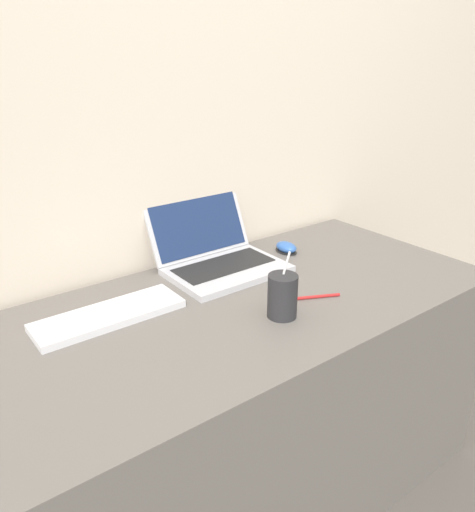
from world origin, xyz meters
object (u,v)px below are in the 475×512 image
object	(u,v)px
drink_cup	(282,295)
pen	(318,297)
external_keyboard	(109,315)
computer_mouse	(286,248)
laptop	(217,255)

from	to	relation	value
drink_cup	pen	xyz separation A→B (m)	(0.15, 0.02, -0.06)
external_keyboard	pen	bearing A→B (deg)	-25.44
drink_cup	computer_mouse	world-z (taller)	drink_cup
laptop	pen	distance (m)	0.36
laptop	drink_cup	bearing A→B (deg)	-97.54
drink_cup	external_keyboard	world-z (taller)	drink_cup
laptop	computer_mouse	size ratio (longest dim) A/B	4.00
laptop	drink_cup	distance (m)	0.37
drink_cup	computer_mouse	xyz separation A→B (m)	(0.32, 0.33, -0.05)
drink_cup	laptop	bearing A→B (deg)	82.46
external_keyboard	pen	distance (m)	0.58
drink_cup	external_keyboard	size ratio (longest dim) A/B	0.46
computer_mouse	pen	distance (m)	0.36
computer_mouse	external_keyboard	world-z (taller)	computer_mouse
drink_cup	pen	world-z (taller)	drink_cup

